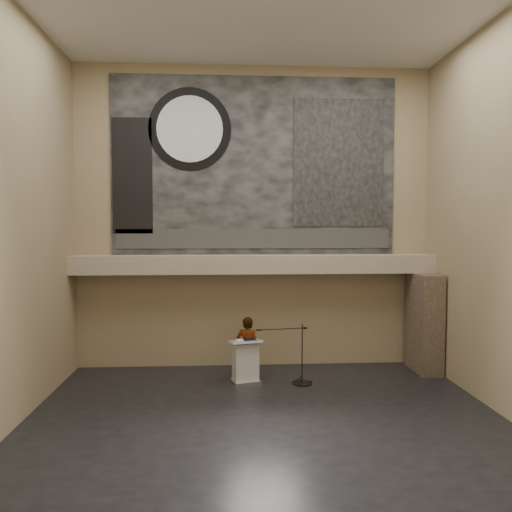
{
  "coord_description": "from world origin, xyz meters",
  "views": [
    {
      "loc": [
        -0.82,
        -10.19,
        3.98
      ],
      "look_at": [
        0.0,
        3.2,
        3.2
      ],
      "focal_mm": 35.0,
      "sensor_mm": 36.0,
      "label": 1
    }
  ],
  "objects": [
    {
      "name": "stone_pier",
      "position": [
        4.65,
        3.15,
        1.35
      ],
      "size": [
        0.6,
        1.4,
        2.7
      ],
      "primitive_type": "cube",
      "color": "#413428",
      "rests_on": "floor"
    },
    {
      "name": "banner",
      "position": [
        0.0,
        3.97,
        5.7
      ],
      "size": [
        8.0,
        0.05,
        5.0
      ],
      "primitive_type": "cube",
      "color": "black",
      "rests_on": "wall_back"
    },
    {
      "name": "floor",
      "position": [
        0.0,
        0.0,
        0.0
      ],
      "size": [
        10.0,
        10.0,
        0.0
      ],
      "primitive_type": "plane",
      "color": "black",
      "rests_on": "ground"
    },
    {
      "name": "ceiling",
      "position": [
        0.0,
        0.0,
        8.5
      ],
      "size": [
        10.0,
        10.0,
        0.0
      ],
      "primitive_type": "plane",
      "color": "silver",
      "rests_on": "wall_back"
    },
    {
      "name": "banner_building_print",
      "position": [
        2.4,
        3.93,
        5.8
      ],
      "size": [
        2.6,
        0.02,
        3.6
      ],
      "primitive_type": "cube",
      "color": "black",
      "rests_on": "banner"
    },
    {
      "name": "wall_front",
      "position": [
        0.0,
        -4.0,
        4.25
      ],
      "size": [
        10.0,
        0.02,
        8.5
      ],
      "primitive_type": "cube",
      "color": "#8E7E5A",
      "rests_on": "floor"
    },
    {
      "name": "banner_clock_face",
      "position": [
        -1.8,
        3.91,
        6.7
      ],
      "size": [
        1.84,
        0.02,
        1.84
      ],
      "primitive_type": "cylinder",
      "rotation": [
        1.57,
        0.0,
        0.0
      ],
      "color": "silver",
      "rests_on": "banner"
    },
    {
      "name": "sprinkler_right",
      "position": [
        1.9,
        3.55,
        2.67
      ],
      "size": [
        0.04,
        0.04,
        0.06
      ],
      "primitive_type": "cylinder",
      "color": "#B2893D",
      "rests_on": "soffit"
    },
    {
      "name": "lectern",
      "position": [
        -0.32,
        2.34,
        0.55
      ],
      "size": [
        0.89,
        0.72,
        1.14
      ],
      "rotation": [
        0.0,
        0.0,
        0.25
      ],
      "color": "silver",
      "rests_on": "floor"
    },
    {
      "name": "binder",
      "position": [
        -0.21,
        2.32,
        1.12
      ],
      "size": [
        0.35,
        0.31,
        0.04
      ],
      "primitive_type": "cube",
      "rotation": [
        0.0,
        0.0,
        0.23
      ],
      "color": "black",
      "rests_on": "lectern"
    },
    {
      "name": "banner_clock_rim",
      "position": [
        -1.8,
        3.93,
        6.7
      ],
      "size": [
        2.3,
        0.02,
        2.3
      ],
      "primitive_type": "cylinder",
      "rotation": [
        1.57,
        0.0,
        0.0
      ],
      "color": "black",
      "rests_on": "banner"
    },
    {
      "name": "wall_left",
      "position": [
        -5.0,
        0.0,
        4.25
      ],
      "size": [
        0.02,
        8.0,
        8.5
      ],
      "primitive_type": "cube",
      "color": "#8E7E5A",
      "rests_on": "floor"
    },
    {
      "name": "wall_back",
      "position": [
        0.0,
        4.0,
        4.25
      ],
      "size": [
        10.0,
        0.02,
        8.5
      ],
      "primitive_type": "cube",
      "color": "#8E7E5A",
      "rests_on": "floor"
    },
    {
      "name": "sprinkler_left",
      "position": [
        -1.6,
        3.55,
        2.67
      ],
      "size": [
        0.04,
        0.04,
        0.06
      ],
      "primitive_type": "cylinder",
      "color": "#B2893D",
      "rests_on": "soffit"
    },
    {
      "name": "speaker_person",
      "position": [
        -0.25,
        2.68,
        0.82
      ],
      "size": [
        0.69,
        0.55,
        1.64
      ],
      "primitive_type": "imported",
      "rotation": [
        0.0,
        0.0,
        2.84
      ],
      "color": "beige",
      "rests_on": "floor"
    },
    {
      "name": "wall_right",
      "position": [
        5.0,
        0.0,
        4.25
      ],
      "size": [
        0.02,
        8.0,
        8.5
      ],
      "primitive_type": "cube",
      "color": "#8E7E5A",
      "rests_on": "floor"
    },
    {
      "name": "papers",
      "position": [
        -0.42,
        2.34,
        1.1
      ],
      "size": [
        0.27,
        0.35,
        0.0
      ],
      "primitive_type": "cube",
      "rotation": [
        0.0,
        0.0,
        0.13
      ],
      "color": "white",
      "rests_on": "lectern"
    },
    {
      "name": "soffit",
      "position": [
        0.0,
        3.6,
        2.95
      ],
      "size": [
        10.0,
        0.8,
        0.5
      ],
      "primitive_type": "cube",
      "color": "gray",
      "rests_on": "wall_back"
    },
    {
      "name": "banner_text_strip",
      "position": [
        0.0,
        3.93,
        3.65
      ],
      "size": [
        7.76,
        0.02,
        0.55
      ],
      "primitive_type": "cube",
      "color": "#2C2C2C",
      "rests_on": "banner"
    },
    {
      "name": "banner_brick_print",
      "position": [
        -3.4,
        3.93,
        5.4
      ],
      "size": [
        1.1,
        0.02,
        3.2
      ],
      "primitive_type": "cube",
      "color": "black",
      "rests_on": "banner"
    },
    {
      "name": "mic_stand",
      "position": [
        1.07,
        2.19,
        0.22
      ],
      "size": [
        1.43,
        0.52,
        1.54
      ],
      "rotation": [
        0.0,
        0.0,
        0.14
      ],
      "color": "black",
      "rests_on": "floor"
    }
  ]
}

